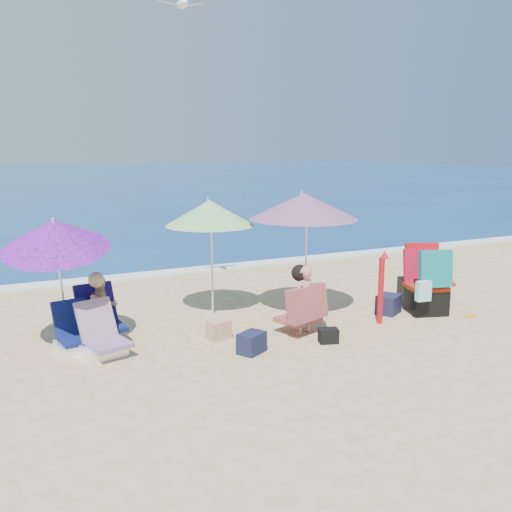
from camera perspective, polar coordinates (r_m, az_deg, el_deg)
name	(u,v)px	position (r m, az deg, el deg)	size (l,w,h in m)	color
ground	(305,341)	(8.22, 4.99, -8.58)	(120.00, 120.00, 0.00)	#D8BC84
sea	(34,180)	(51.86, -21.62, 7.20)	(120.00, 80.00, 0.12)	navy
foam	(188,271)	(12.69, -6.89, -1.47)	(120.00, 0.50, 0.04)	white
umbrella_turquoise	(304,206)	(9.15, 4.88, 5.05)	(2.36, 2.36, 2.05)	silver
umbrella_striped	(210,213)	(9.16, -4.73, 4.37)	(1.84, 1.84, 1.94)	silver
umbrella_blue	(55,234)	(7.95, -19.74, 2.07)	(1.81, 1.85, 1.96)	white
furled_umbrella	(382,284)	(9.02, 12.61, -2.75)	(0.16, 0.14, 1.18)	#AF0C13
chair_navy	(75,338)	(8.17, -17.91, -7.92)	(0.57, 0.65, 0.66)	#0E184F
chair_rainbow	(102,341)	(7.88, -15.31, -8.36)	(0.69, 0.80, 0.72)	#C44550
camp_chair_left	(420,286)	(10.44, 16.25, -2.90)	(0.83, 1.02, 1.06)	red
camp_chair_right	(427,290)	(9.80, 16.95, -3.32)	(0.85, 0.82, 1.12)	#9D220B
person_center	(304,301)	(8.37, 4.88, -4.58)	(0.79, 0.72, 1.05)	tan
person_left	(102,308)	(8.44, -15.39, -5.10)	(0.67, 0.73, 1.03)	tan
bag_navy_a	(252,343)	(7.70, -0.46, -8.79)	(0.45, 0.41, 0.28)	#171A33
bag_black_a	(88,333)	(8.47, -16.64, -7.52)	(0.35, 0.26, 0.25)	black
bag_tan	(219,330)	(8.26, -3.82, -7.47)	(0.36, 0.29, 0.27)	tan
bag_navy_b	(389,304)	(9.71, 13.29, -4.78)	(0.52, 0.48, 0.31)	#191B37
bag_black_b	(328,336)	(8.16, 7.35, -8.02)	(0.31, 0.26, 0.21)	black
orange_item	(471,316)	(9.96, 20.96, -5.69)	(0.22, 0.13, 0.03)	orange
seagull	(182,4)	(9.91, -7.51, 23.97)	(0.73, 0.39, 0.13)	white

